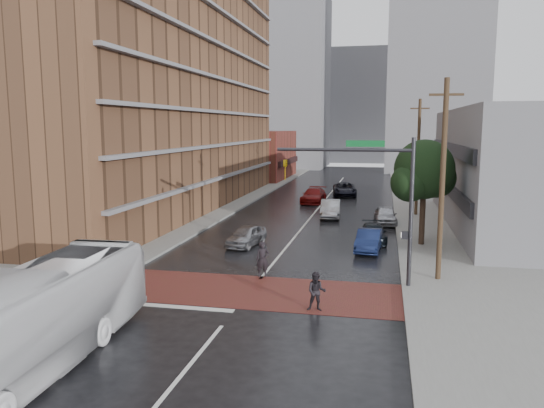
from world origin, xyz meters
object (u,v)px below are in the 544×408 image
Objects in this scene: car_travel_a at (246,236)px; suv_travel at (345,189)px; car_parked_near at (369,240)px; car_travel_b at (330,209)px; car_travel_c at (314,196)px; transit_bus at (29,322)px; car_parked_far at (385,215)px; car_parked_mid at (373,233)px; pedestrian_b at (317,292)px; pedestrian_a at (263,259)px.

suv_travel reaches higher than car_travel_a.
suv_travel is at bearing 101.25° from car_parked_near.
car_travel_b is 8.79m from car_travel_c.
car_travel_c is 6.75m from suv_travel.
transit_bus is at bearing -105.28° from suv_travel.
car_parked_far is at bearing 57.90° from car_travel_a.
car_travel_c reaches higher than car_parked_mid.
car_travel_c is (-4.30, 31.60, -0.09)m from pedestrian_b.
pedestrian_a reaches higher than car_parked_near.
car_parked_far reaches higher than car_travel_a.
car_travel_a is 13.22m from car_parked_far.
pedestrian_a is at bearing -123.29° from car_parked_mid.
pedestrian_b is 0.41× the size of car_parked_mid.
transit_bus is at bearing -92.60° from car_travel_c.
car_parked_near is 9.65m from car_parked_far.
car_parked_near is (3.45, -26.31, -0.07)m from suv_travel.
suv_travel is (0.12, 14.61, -0.02)m from car_travel_b.
car_travel_b reaches higher than car_parked_near.
transit_bus is 45.73m from suv_travel.
pedestrian_a is 33.35m from suv_travel.
car_travel_a is at bearing -106.48° from suv_travel.
car_travel_a is at bearing -163.62° from car_parked_mid.
car_travel_c is at bearing 82.17° from transit_bus.
transit_bus is 24.04m from car_parked_mid.
pedestrian_b is 23.26m from car_travel_b.
car_parked_near is at bearing 76.83° from pedestrian_b.
car_travel_a reaches higher than car_parked_mid.
car_parked_far is (0.78, 6.79, 0.12)m from car_parked_mid.
car_travel_a is at bearing 91.81° from pedestrian_a.
car_travel_b is at bearing -97.59° from suv_travel.
transit_bus is 21.42m from car_parked_near.
pedestrian_b is 0.40× the size of car_parked_far.
car_travel_a reaches higher than car_parked_near.
car_travel_c is 18.42m from car_parked_mid.
car_parked_far is at bearing 49.99° from pedestrian_a.
car_travel_c reaches higher than car_parked_near.
transit_bus is at bearing -113.87° from car_parked_near.
car_travel_c is 12.69m from car_parked_far.
pedestrian_a is 0.46× the size of car_parked_near.
car_travel_c is (3.82, 39.06, -0.90)m from transit_bus.
transit_bus reaches higher than car_parked_near.
car_travel_c is (1.71, 20.35, 0.07)m from car_travel_a.
pedestrian_a is at bearing 66.09° from transit_bus.
suv_travel is 26.53m from car_parked_near.
transit_bus reaches higher than pedestrian_b.
car_parked_near is at bearing -70.09° from car_travel_c.
car_parked_near is at bearing 60.10° from transit_bus.
car_parked_far is (10.94, 28.55, -0.93)m from transit_bus.
suv_travel is at bearing 69.70° from car_travel_c.
car_travel_c reaches higher than car_travel_a.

